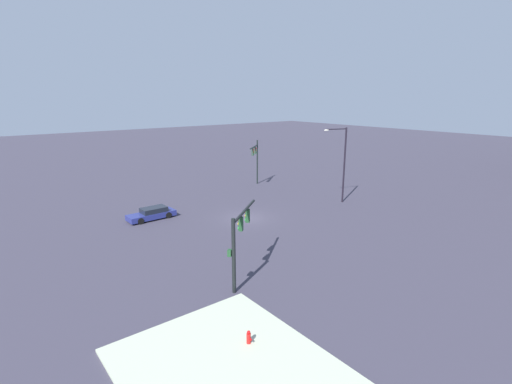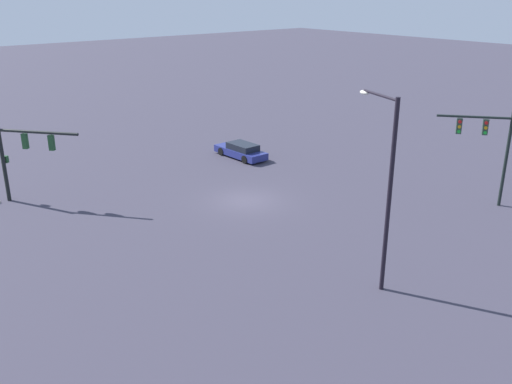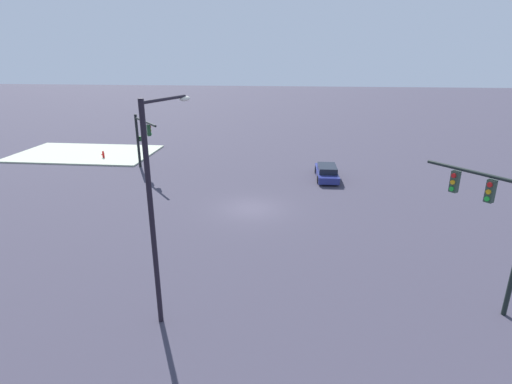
# 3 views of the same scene
# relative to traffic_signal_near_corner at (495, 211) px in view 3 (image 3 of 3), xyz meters

# --- Properties ---
(ground_plane) EXTENTS (225.90, 225.90, 0.00)m
(ground_plane) POSITION_rel_traffic_signal_near_corner_xyz_m (11.09, -9.92, -4.22)
(ground_plane) COLOR #3B3746
(sidewalk_corner) EXTENTS (14.43, 8.89, 0.15)m
(sidewalk_corner) POSITION_rel_traffic_signal_near_corner_xyz_m (30.73, -24.01, -4.14)
(sidewalk_corner) COLOR #B7C1A5
(sidewalk_corner) RESTS_ON ground
(traffic_signal_near_corner) EXTENTS (2.94, 3.52, 6.27)m
(traffic_signal_near_corner) POSITION_rel_traffic_signal_near_corner_xyz_m (0.00, 0.00, 0.00)
(traffic_signal_near_corner) COLOR black
(traffic_signal_near_corner) RESTS_ON ground
(traffic_signal_opposite_side) EXTENTS (3.57, 4.62, 5.00)m
(traffic_signal_opposite_side) POSITION_rel_traffic_signal_near_corner_xyz_m (22.04, -18.61, -0.74)
(traffic_signal_opposite_side) COLOR black
(traffic_signal_opposite_side) RESTS_ON ground
(streetlamp_curved_arm) EXTENTS (1.16, 2.86, 8.83)m
(streetlamp_curved_arm) POSITION_rel_traffic_signal_near_corner_xyz_m (13.16, 2.46, 0.92)
(streetlamp_curved_arm) COLOR black
(streetlamp_curved_arm) RESTS_ON ground
(sedan_car_approaching) EXTENTS (1.91, 4.90, 1.21)m
(sedan_car_approaching) POSITION_rel_traffic_signal_near_corner_xyz_m (5.40, -17.72, -3.64)
(sedan_car_approaching) COLOR navy
(sedan_car_approaching) RESTS_ON ground
(fire_hydrant_on_curb) EXTENTS (0.33, 0.22, 0.71)m
(fire_hydrant_on_curb) POSITION_rel_traffic_signal_near_corner_xyz_m (27.80, -22.19, -3.73)
(fire_hydrant_on_curb) COLOR red
(fire_hydrant_on_curb) RESTS_ON sidewalk_corner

